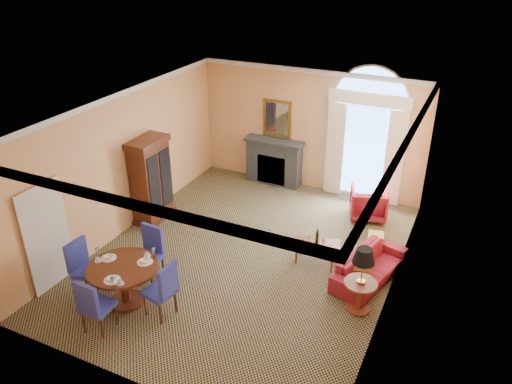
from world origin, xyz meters
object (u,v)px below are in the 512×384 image
at_px(dining_table, 124,276).
at_px(sofa, 370,267).
at_px(armchair, 368,203).
at_px(coffee_table, 317,245).
at_px(armoire, 151,181).
at_px(side_table, 362,272).

height_order(dining_table, sofa, dining_table).
distance_m(armchair, coffee_table, 2.39).
relative_size(armoire, dining_table, 1.59).
distance_m(armoire, dining_table, 3.17).
xyz_separation_m(dining_table, coffee_table, (2.76, 2.71, -0.16)).
bearing_deg(armoire, sofa, -1.88).
bearing_deg(dining_table, armoire, 116.29).
bearing_deg(sofa, coffee_table, 101.85).
height_order(armoire, dining_table, armoire).
xyz_separation_m(dining_table, side_table, (3.93, 1.64, 0.24)).
xyz_separation_m(coffee_table, side_table, (1.17, -1.06, 0.40)).
bearing_deg(dining_table, coffee_table, 44.49).
bearing_deg(armchair, dining_table, 39.92).
bearing_deg(side_table, dining_table, -157.31).
bearing_deg(sofa, dining_table, 139.32).
relative_size(sofa, coffee_table, 1.87).
distance_m(armoire, side_table, 5.45).
height_order(armoire, coffee_table, armoire).
xyz_separation_m(armoire, dining_table, (1.39, -2.82, -0.39)).
bearing_deg(side_table, armoire, 167.53).
bearing_deg(armoire, dining_table, -63.71).
height_order(dining_table, side_table, side_table).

